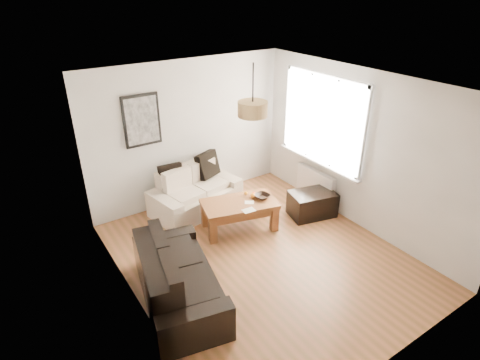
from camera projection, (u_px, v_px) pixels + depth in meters
floor at (262, 256)px, 6.02m from camera, size 4.50×4.50×0.00m
ceiling at (267, 85)px, 4.84m from camera, size 3.80×4.50×0.00m
wall_back at (189, 133)px, 7.09m from camera, size 3.80×0.04×2.60m
wall_front at (407, 269)px, 3.76m from camera, size 3.80×0.04×2.60m
wall_left at (130, 222)px, 4.48m from camera, size 0.04×4.50×2.60m
wall_right at (359, 150)px, 6.37m from camera, size 0.04×4.50×2.60m
window_bay at (323, 120)px, 6.81m from camera, size 0.14×1.90×1.60m
radiator at (315, 183)px, 7.34m from camera, size 0.10×0.90×0.52m
poster at (142, 120)px, 6.47m from camera, size 0.62×0.04×0.87m
pendant_shade at (253, 109)px, 5.23m from camera, size 0.40×0.40×0.20m
loveseat_cream at (195, 191)px, 7.08m from camera, size 1.69×1.12×0.78m
sofa_leather at (178, 275)px, 5.04m from camera, size 1.24×1.95×0.78m
coffee_table at (239, 215)px, 6.61m from camera, size 1.34×0.95×0.49m
ottoman at (312, 204)px, 6.99m from camera, size 0.88×0.67×0.44m
cushion_left at (171, 176)px, 6.89m from camera, size 0.42×0.16×0.41m
cushion_right at (207, 165)px, 7.24m from camera, size 0.48×0.30×0.46m
fruit_bowl at (262, 196)px, 6.61m from camera, size 0.28×0.28×0.06m
orange_a at (253, 195)px, 6.62m from camera, size 0.10×0.10×0.08m
orange_b at (254, 194)px, 6.67m from camera, size 0.07×0.07×0.06m
orange_c at (246, 193)px, 6.69m from camera, size 0.06×0.06×0.06m
papers at (249, 210)px, 6.26m from camera, size 0.21×0.15×0.01m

